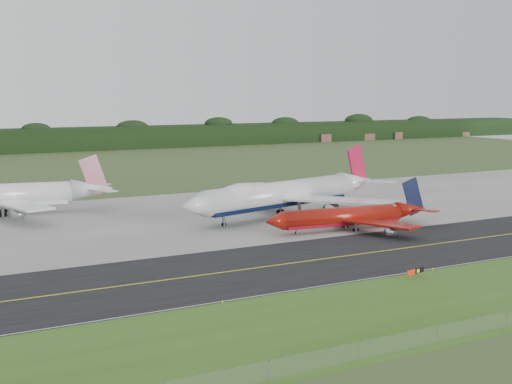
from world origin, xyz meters
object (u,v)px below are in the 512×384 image
(jet_ba_747, at_px, (286,194))
(jet_star_tail, at_px, (1,196))
(jet_red_737, at_px, (350,216))
(taxiway_sign, at_px, (415,272))

(jet_ba_747, bearing_deg, jet_star_tail, 149.99)
(jet_ba_747, distance_m, jet_red_737, 22.77)
(taxiway_sign, bearing_deg, jet_red_737, 68.27)
(jet_ba_747, height_order, jet_red_737, jet_ba_747)
(jet_ba_747, distance_m, jet_star_tail, 71.62)
(jet_ba_747, relative_size, jet_red_737, 1.59)
(jet_red_737, distance_m, jet_star_tail, 87.65)
(jet_red_737, xyz_separation_m, jet_star_tail, (-65.55, 58.15, 1.85))
(jet_ba_747, xyz_separation_m, jet_star_tail, (-62.02, 35.82, -0.77))
(jet_ba_747, bearing_deg, taxiway_sign, -101.22)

